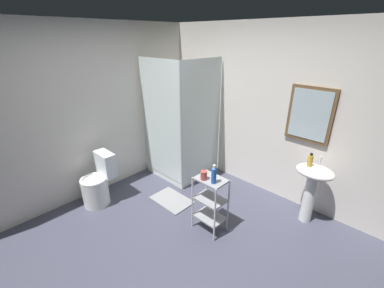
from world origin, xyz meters
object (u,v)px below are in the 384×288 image
(pedestal_sink, at_px, (312,183))
(rinse_cup, at_px, (204,175))
(shower_stall, at_px, (182,150))
(storage_cart, at_px, (210,200))
(toilet, at_px, (98,184))
(shampoo_bottle_blue, at_px, (214,175))
(bath_mat, at_px, (172,200))
(hand_soap_bottle, at_px, (310,160))

(pedestal_sink, bearing_deg, rinse_cup, -129.02)
(shower_stall, bearing_deg, pedestal_sink, 8.21)
(storage_cart, xyz_separation_m, rinse_cup, (-0.05, -0.07, 0.36))
(toilet, bearing_deg, shampoo_bottle_blue, 22.04)
(toilet, bearing_deg, storage_cart, 24.51)
(shampoo_bottle_blue, xyz_separation_m, bath_mat, (-0.87, 0.10, -0.83))
(shampoo_bottle_blue, height_order, rinse_cup, shampoo_bottle_blue)
(toilet, bearing_deg, shower_stall, 78.42)
(pedestal_sink, xyz_separation_m, storage_cart, (-0.83, -1.02, -0.14))
(shower_stall, xyz_separation_m, hand_soap_bottle, (2.00, 0.28, 0.42))
(shower_stall, distance_m, rinse_cup, 1.47)
(pedestal_sink, xyz_separation_m, rinse_cup, (-0.88, -1.09, 0.21))
(toilet, height_order, bath_mat, toilet)
(shower_stall, height_order, hand_soap_bottle, shower_stall)
(toilet, relative_size, rinse_cup, 6.99)
(pedestal_sink, xyz_separation_m, shampoo_bottle_blue, (-0.75, -1.07, 0.26))
(shampoo_bottle_blue, bearing_deg, pedestal_sink, 54.86)
(rinse_cup, bearing_deg, toilet, -156.87)
(toilet, distance_m, bath_mat, 1.10)
(hand_soap_bottle, relative_size, bath_mat, 0.29)
(rinse_cup, xyz_separation_m, bath_mat, (-0.74, 0.12, -0.79))
(toilet, relative_size, bath_mat, 1.27)
(shower_stall, xyz_separation_m, storage_cart, (1.25, -0.72, -0.03))
(shower_stall, bearing_deg, shampoo_bottle_blue, -30.12)
(shower_stall, bearing_deg, bath_mat, -55.60)
(pedestal_sink, relative_size, rinse_cup, 7.44)
(hand_soap_bottle, distance_m, shampoo_bottle_blue, 1.24)
(hand_soap_bottle, relative_size, rinse_cup, 1.58)
(shower_stall, bearing_deg, hand_soap_bottle, 7.84)
(bath_mat, bearing_deg, shampoo_bottle_blue, -6.56)
(storage_cart, bearing_deg, shower_stall, 149.97)
(rinse_cup, distance_m, bath_mat, 1.08)
(bath_mat, bearing_deg, hand_soap_bottle, 31.47)
(pedestal_sink, xyz_separation_m, hand_soap_bottle, (-0.08, -0.02, 0.31))
(toilet, height_order, storage_cart, toilet)
(storage_cart, relative_size, rinse_cup, 6.80)
(rinse_cup, bearing_deg, shower_stall, 146.62)
(pedestal_sink, xyz_separation_m, bath_mat, (-1.62, -0.97, -0.57))
(toilet, bearing_deg, bath_mat, 45.18)
(toilet, xyz_separation_m, bath_mat, (0.75, 0.75, -0.31))
(toilet, bearing_deg, pedestal_sink, 36.03)
(storage_cart, bearing_deg, toilet, -155.49)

